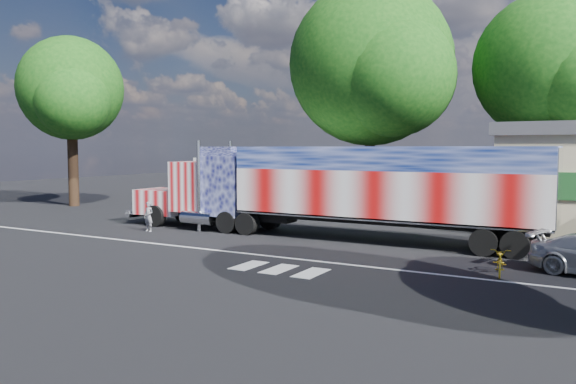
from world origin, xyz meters
The scene contains 9 objects.
ground centered at (0.00, 0.00, 0.00)m, with size 100.00×100.00×0.00m, color black.
lane_markings centered at (1.71, -3.77, 0.01)m, with size 30.00×2.67×0.01m.
semi_truck centered at (2.69, 2.04, 2.26)m, with size 20.63×3.26×4.40m.
coach_bus centered at (-5.09, 10.61, 1.76)m, with size 11.65×2.71×3.39m.
woman centered at (-5.77, -0.51, 0.73)m, with size 0.53×0.35×1.46m, color slate.
bicycle centered at (10.57, -2.11, 0.45)m, with size 0.59×1.70×0.90m, color gold.
tree_ne_a centered at (10.40, 17.10, 8.96)m, with size 9.33×8.88×13.46m.
tree_w_a centered at (-18.72, 6.02, 8.06)m, with size 7.43×7.08×11.67m.
tree_n_mid centered at (-0.25, 15.09, 9.58)m, with size 11.45×10.90×15.09m.
Camera 1 is at (13.23, -20.75, 4.02)m, focal length 35.00 mm.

